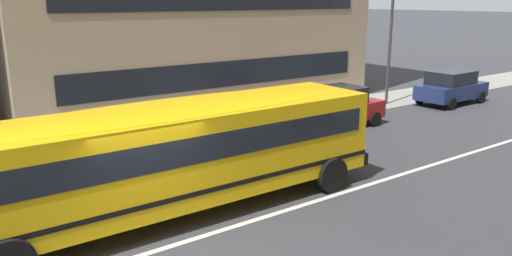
{
  "coord_description": "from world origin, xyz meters",
  "views": [
    {
      "loc": [
        -3.85,
        -8.72,
        5.03
      ],
      "look_at": [
        2.96,
        0.73,
        2.0
      ],
      "focal_mm": 34.8,
      "sensor_mm": 36.0,
      "label": 1
    }
  ],
  "objects_px": {
    "parked_car_dark_blue_beside_sign": "(451,87)",
    "street_lamp": "(392,15)",
    "school_bus": "(167,150)",
    "parked_car_red_past_driveway": "(337,107)"
  },
  "relations": [
    {
      "from": "parked_car_dark_blue_beside_sign",
      "to": "school_bus",
      "type": "bearing_deg",
      "value": -169.09
    },
    {
      "from": "school_bus",
      "to": "street_lamp",
      "type": "distance_m",
      "value": 15.74
    },
    {
      "from": "parked_car_dark_blue_beside_sign",
      "to": "street_lamp",
      "type": "relative_size",
      "value": 0.58
    },
    {
      "from": "school_bus",
      "to": "parked_car_red_past_driveway",
      "type": "relative_size",
      "value": 3.1
    },
    {
      "from": "parked_car_red_past_driveway",
      "to": "parked_car_dark_blue_beside_sign",
      "type": "xyz_separation_m",
      "value": [
        7.87,
        0.04,
        0.0
      ]
    },
    {
      "from": "street_lamp",
      "to": "school_bus",
      "type": "bearing_deg",
      "value": -159.03
    },
    {
      "from": "parked_car_red_past_driveway",
      "to": "parked_car_dark_blue_beside_sign",
      "type": "distance_m",
      "value": 7.88
    },
    {
      "from": "parked_car_red_past_driveway",
      "to": "street_lamp",
      "type": "height_order",
      "value": "street_lamp"
    },
    {
      "from": "school_bus",
      "to": "street_lamp",
      "type": "bearing_deg",
      "value": -158.81
    },
    {
      "from": "school_bus",
      "to": "parked_car_dark_blue_beside_sign",
      "type": "height_order",
      "value": "school_bus"
    }
  ]
}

